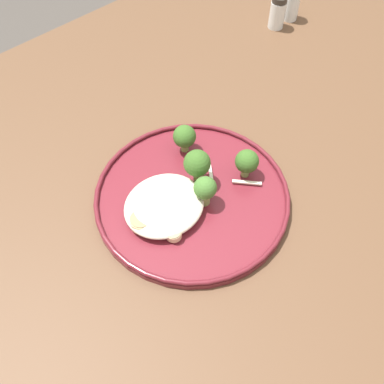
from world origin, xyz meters
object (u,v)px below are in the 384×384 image
(seared_scallop_rear_pale, at_px, (164,204))
(broccoli_floret_rear_charred, at_px, (199,166))
(pepper_shaker, at_px, (278,12))
(broccoli_floret_split_head, at_px, (185,137))
(broccoli_floret_left_leaning, at_px, (247,162))
(seared_scallop_large_seared, at_px, (174,234))
(broccoli_floret_near_rim, at_px, (204,190))
(dinner_plate, at_px, (192,197))
(seared_scallop_on_noodles, at_px, (188,196))
(salt_shaker, at_px, (292,4))
(seared_scallop_tilted_round, at_px, (155,191))
(seared_scallop_center_golden, at_px, (141,222))
(seared_scallop_tiny_bay, at_px, (163,218))
(seared_scallop_left_edge, at_px, (145,205))

(seared_scallop_rear_pale, relative_size, broccoli_floret_rear_charred, 0.52)
(pepper_shaker, bearing_deg, broccoli_floret_split_head, 20.08)
(broccoli_floret_left_leaning, distance_m, broccoli_floret_split_head, 0.11)
(broccoli_floret_split_head, bearing_deg, seared_scallop_large_seared, 43.23)
(broccoli_floret_near_rim, bearing_deg, dinner_plate, -78.10)
(seared_scallop_on_noodles, bearing_deg, dinner_plate, -171.82)
(salt_shaker, bearing_deg, broccoli_floret_split_head, 18.11)
(seared_scallop_large_seared, xyz_separation_m, broccoli_floret_near_rim, (-0.07, -0.02, 0.02))
(pepper_shaker, bearing_deg, seared_scallop_large_seared, 26.78)
(seared_scallop_tilted_round, height_order, seared_scallop_center_golden, seared_scallop_center_golden)
(salt_shaker, distance_m, pepper_shaker, 0.04)
(seared_scallop_tiny_bay, relative_size, broccoli_floret_rear_charred, 0.43)
(seared_scallop_rear_pale, distance_m, pepper_shaker, 0.51)
(salt_shaker, height_order, pepper_shaker, same)
(seared_scallop_on_noodles, relative_size, seared_scallop_left_edge, 0.96)
(seared_scallop_large_seared, relative_size, seared_scallop_left_edge, 0.73)
(salt_shaker, relative_size, pepper_shaker, 1.00)
(seared_scallop_rear_pale, xyz_separation_m, seared_scallop_tiny_bay, (0.02, 0.02, 0.00))
(broccoli_floret_split_head, xyz_separation_m, pepper_shaker, (-0.37, -0.14, -0.01))
(broccoli_floret_split_head, xyz_separation_m, salt_shaker, (-0.42, -0.14, -0.01))
(salt_shaker, xyz_separation_m, pepper_shaker, (0.04, 0.00, 0.00))
(seared_scallop_large_seared, distance_m, broccoli_floret_split_head, 0.16)
(seared_scallop_on_noodles, relative_size, seared_scallop_center_golden, 0.88)
(seared_scallop_tilted_round, bearing_deg, seared_scallop_rear_pale, 81.14)
(seared_scallop_tiny_bay, distance_m, broccoli_floret_left_leaning, 0.15)
(broccoli_floret_split_head, distance_m, broccoli_floret_near_rim, 0.11)
(seared_scallop_rear_pale, xyz_separation_m, seared_scallop_left_edge, (0.02, -0.02, 0.00))
(seared_scallop_large_seared, distance_m, broccoli_floret_near_rim, 0.08)
(seared_scallop_center_golden, xyz_separation_m, seared_scallop_tiny_bay, (-0.03, 0.02, -0.00))
(seared_scallop_center_golden, distance_m, broccoli_floret_near_rim, 0.10)
(seared_scallop_rear_pale, bearing_deg, dinner_plate, 166.54)
(seared_scallop_left_edge, bearing_deg, seared_scallop_rear_pale, 142.77)
(dinner_plate, bearing_deg, broccoli_floret_left_leaning, 164.32)
(seared_scallop_on_noodles, distance_m, seared_scallop_tiny_bay, 0.05)
(broccoli_floret_split_head, height_order, salt_shaker, salt_shaker)
(broccoli_floret_near_rim, bearing_deg, seared_scallop_tiny_bay, -11.70)
(dinner_plate, distance_m, seared_scallop_on_noodles, 0.02)
(salt_shaker, bearing_deg, dinner_plate, 24.31)
(broccoli_floret_near_rim, relative_size, salt_shaker, 0.78)
(broccoli_floret_rear_charred, height_order, salt_shaker, broccoli_floret_rear_charred)
(seared_scallop_large_seared, distance_m, seared_scallop_center_golden, 0.05)
(seared_scallop_left_edge, bearing_deg, seared_scallop_large_seared, 89.81)
(seared_scallop_left_edge, bearing_deg, broccoli_floret_split_head, -157.69)
(pepper_shaker, bearing_deg, broccoli_floret_rear_charred, 26.58)
(dinner_plate, bearing_deg, salt_shaker, -155.69)
(seared_scallop_center_golden, height_order, broccoli_floret_rear_charred, broccoli_floret_rear_charred)
(seared_scallop_rear_pale, height_order, seared_scallop_large_seared, same)
(broccoli_floret_left_leaning, xyz_separation_m, broccoli_floret_near_rim, (0.08, -0.00, 0.00))
(seared_scallop_tiny_bay, bearing_deg, broccoli_floret_left_leaning, 173.30)
(seared_scallop_tilted_round, distance_m, seared_scallop_tiny_bay, 0.05)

